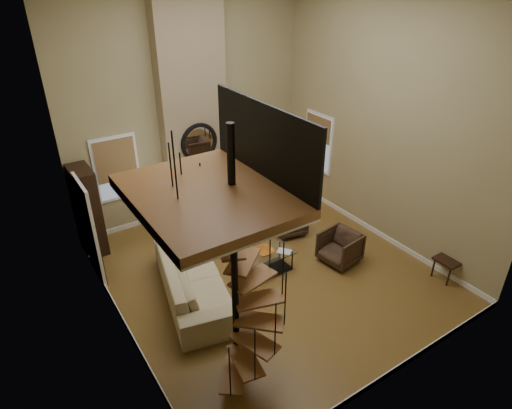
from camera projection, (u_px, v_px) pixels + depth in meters
ground at (266, 271)px, 9.11m from camera, size 6.00×6.50×0.01m
back_wall at (189, 105)px, 10.17m from camera, size 6.00×0.02×5.50m
front_wall at (417, 227)px, 5.41m from camera, size 6.00×0.02×5.50m
left_wall at (99, 189)px, 6.35m from camera, size 0.02×6.50×5.50m
right_wall at (385, 119)px, 9.23m from camera, size 0.02×6.50×5.50m
baseboard_back at (197, 206)px, 11.46m from camera, size 6.00×0.02×0.12m
baseboard_front at (385, 376)px, 6.71m from camera, size 6.00×0.02×0.12m
baseboard_left at (126, 325)px, 7.64m from camera, size 0.02×6.50×0.12m
baseboard_right at (368, 227)px, 10.52m from camera, size 0.02×6.50×0.12m
chimney_breast at (193, 107)px, 10.03m from camera, size 1.60×0.38×5.50m
hearth at (209, 218)px, 10.99m from camera, size 1.50×0.60×0.04m
firebox at (202, 195)px, 10.94m from camera, size 0.95×0.02×0.72m
mantel at (202, 174)px, 10.60m from camera, size 1.70×0.18×0.06m
mirror_frame at (199, 142)px, 10.26m from camera, size 0.94×0.10×0.94m
mirror_disc at (199, 142)px, 10.26m from camera, size 0.80×0.01×0.80m
vase_left at (180, 173)px, 10.29m from camera, size 0.24×0.24×0.25m
vase_right at (223, 163)px, 10.85m from camera, size 0.20×0.20×0.21m
window_back at (116, 168)px, 9.78m from camera, size 1.02×0.06×1.52m
window_right at (318, 141)px, 11.22m from camera, size 0.06×1.02×1.52m
entry_door at (90, 231)px, 8.50m from camera, size 0.10×1.05×2.16m
loft at (214, 189)px, 5.25m from camera, size 1.70×2.20×1.09m
spiral_stair at (235, 277)px, 6.08m from camera, size 1.47×1.47×4.06m
hutch at (88, 211)px, 9.40m from camera, size 0.42×0.90×2.00m
sofa at (193, 278)px, 8.27m from camera, size 1.67×2.93×0.80m
armchair_near at (291, 220)px, 10.25m from camera, size 0.85×0.83×0.66m
armchair_far at (342, 246)px, 9.29m from camera, size 0.86×0.84×0.69m
coffee_table at (266, 261)px, 8.93m from camera, size 1.18×0.60×0.45m
bowl at (264, 251)px, 8.86m from camera, size 0.38×0.38×0.09m
book at (284, 252)px, 8.90m from camera, size 0.33×0.35×0.03m
floor_lamp at (160, 187)px, 9.37m from camera, size 0.42×0.42×1.74m
accent_lamp at (255, 188)px, 11.93m from camera, size 0.15×0.15×0.53m
side_chair at (453, 255)px, 8.70m from camera, size 0.47×0.47×0.99m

